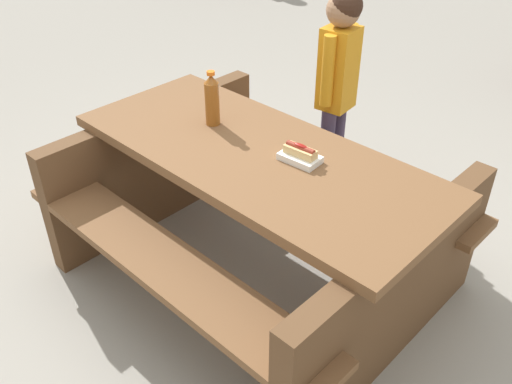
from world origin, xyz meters
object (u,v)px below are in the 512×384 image
at_px(picnic_table, 256,206).
at_px(child_in_coat, 339,70).
at_px(soda_bottle, 212,100).
at_px(hotdog_tray, 300,154).

relative_size(picnic_table, child_in_coat, 1.73).
height_order(picnic_table, child_in_coat, child_in_coat).
bearing_deg(child_in_coat, picnic_table, -95.60).
bearing_deg(picnic_table, soda_bottle, 152.10).
bearing_deg(child_in_coat, soda_bottle, -116.44).
distance_m(picnic_table, hotdog_tray, 0.40).
bearing_deg(picnic_table, hotdog_tray, 1.16).
relative_size(hotdog_tray, child_in_coat, 0.16).
xyz_separation_m(picnic_table, soda_bottle, (-0.30, 0.16, 0.43)).
bearing_deg(picnic_table, child_in_coat, 84.40).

